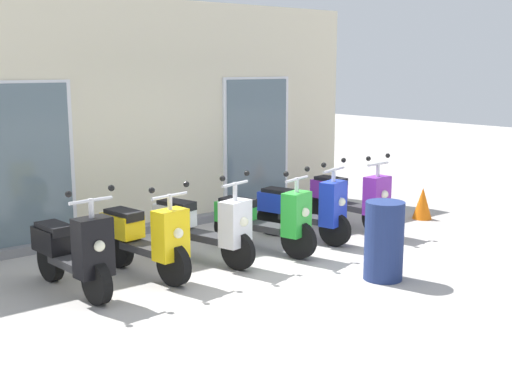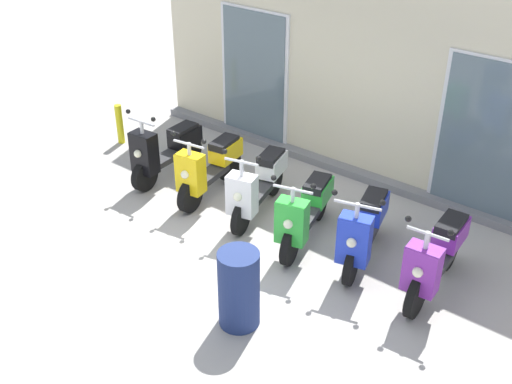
{
  "view_description": "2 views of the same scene",
  "coord_description": "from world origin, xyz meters",
  "views": [
    {
      "loc": [
        -5.04,
        -5.86,
        2.49
      ],
      "look_at": [
        0.21,
        0.59,
        0.89
      ],
      "focal_mm": 46.22,
      "sensor_mm": 36.0,
      "label": 1
    },
    {
      "loc": [
        4.27,
        -5.03,
        4.79
      ],
      "look_at": [
        -0.22,
        0.6,
        0.55
      ],
      "focal_mm": 43.74,
      "sensor_mm": 36.0,
      "label": 2
    }
  ],
  "objects": [
    {
      "name": "storefront_facade",
      "position": [
        0.0,
        2.93,
        1.67
      ],
      "size": [
        7.81,
        0.5,
        3.46
      ],
      "color": "beige",
      "rests_on": "ground_plane"
    },
    {
      "name": "scooter_blue",
      "position": [
        1.3,
        0.84,
        0.48
      ],
      "size": [
        0.76,
        1.51,
        1.21
      ],
      "color": "black",
      "rests_on": "ground_plane"
    },
    {
      "name": "scooter_green",
      "position": [
        0.48,
        0.75,
        0.46
      ],
      "size": [
        0.75,
        1.61,
        1.19
      ],
      "color": "black",
      "rests_on": "ground_plane"
    },
    {
      "name": "scooter_purple",
      "position": [
        2.27,
        0.83,
        0.49
      ],
      "size": [
        0.53,
        1.61,
        1.22
      ],
      "color": "black",
      "rests_on": "ground_plane"
    },
    {
      "name": "scooter_black",
      "position": [
        -2.2,
        0.83,
        0.47
      ],
      "size": [
        0.56,
        1.54,
        1.25
      ],
      "color": "black",
      "rests_on": "ground_plane"
    },
    {
      "name": "scooter_yellow",
      "position": [
        -1.29,
        0.84,
        0.47
      ],
      "size": [
        0.61,
        1.55,
        1.18
      ],
      "color": "black",
      "rests_on": "ground_plane"
    },
    {
      "name": "curb_bollard",
      "position": [
        -3.72,
        1.21,
        0.35
      ],
      "size": [
        0.12,
        0.12,
        0.7
      ],
      "primitive_type": "cylinder",
      "color": "yellow",
      "rests_on": "ground_plane"
    },
    {
      "name": "scooter_white",
      "position": [
        -0.42,
        0.89,
        0.48
      ],
      "size": [
        0.73,
        1.61,
        1.21
      ],
      "color": "black",
      "rests_on": "ground_plane"
    },
    {
      "name": "ground_plane",
      "position": [
        0.0,
        0.0,
        0.0
      ],
      "size": [
        40.0,
        40.0,
        0.0
      ],
      "primitive_type": "plane",
      "color": "#A8A39E"
    },
    {
      "name": "trash_bin",
      "position": [
        0.83,
        -1.02,
        0.47
      ],
      "size": [
        0.46,
        0.46,
        0.93
      ],
      "primitive_type": "cylinder",
      "color": "navy",
      "rests_on": "ground_plane"
    }
  ]
}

